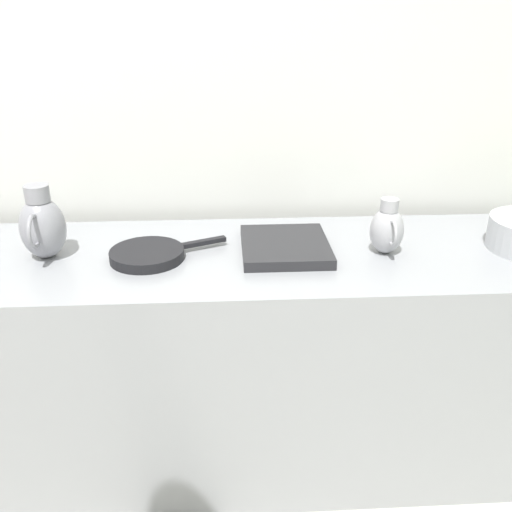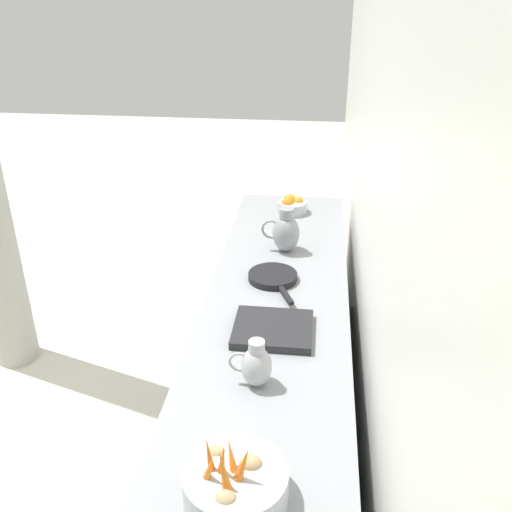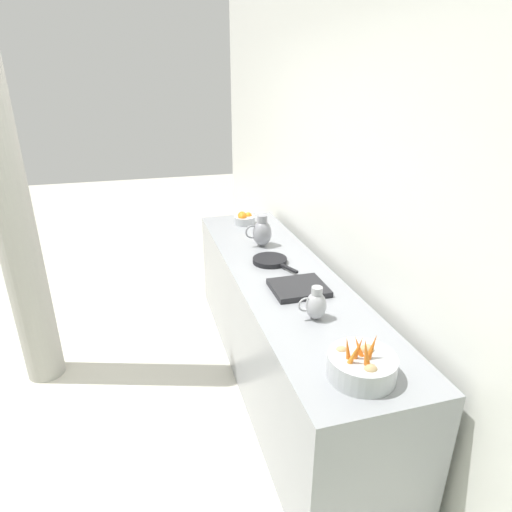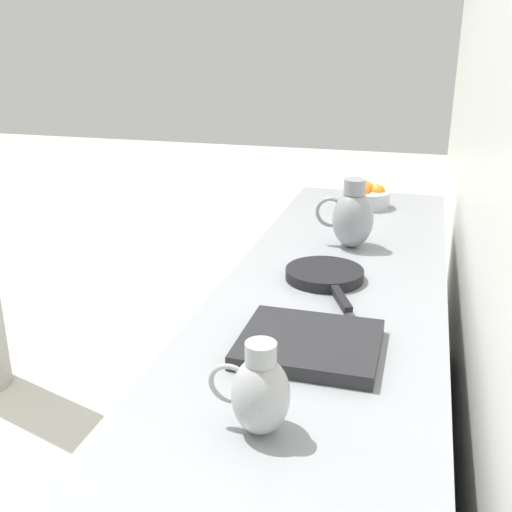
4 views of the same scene
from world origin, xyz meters
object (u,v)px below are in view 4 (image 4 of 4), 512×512
object	(u,v)px
metal_pitcher_short	(260,392)
skillet_on_counter	(325,275)
metal_pitcher_tall	(352,217)
orange_bowl	(368,197)

from	to	relation	value
metal_pitcher_short	skillet_on_counter	world-z (taller)	metal_pitcher_short
metal_pitcher_tall	skillet_on_counter	bearing A→B (deg)	83.91
metal_pitcher_short	skillet_on_counter	distance (m)	0.82
metal_pitcher_short	skillet_on_counter	xyz separation A→B (m)	(0.01, -0.81, -0.07)
metal_pitcher_short	metal_pitcher_tall	bearing A→B (deg)	-91.44
orange_bowl	skillet_on_counter	world-z (taller)	orange_bowl
orange_bowl	skillet_on_counter	distance (m)	0.92
metal_pitcher_short	skillet_on_counter	size ratio (longest dim) A/B	0.49
metal_pitcher_tall	metal_pitcher_short	distance (m)	1.16
orange_bowl	metal_pitcher_short	size ratio (longest dim) A/B	0.98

